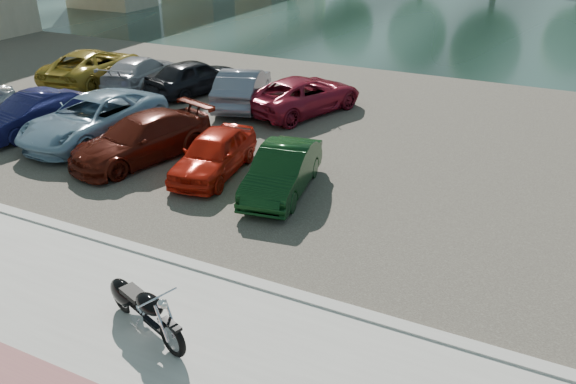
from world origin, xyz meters
name	(u,v)px	position (x,y,z in m)	size (l,w,h in m)	color
ground	(186,343)	(0.00, 0.00, 0.00)	(200.00, 200.00, 0.00)	#595447
promenade	(150,378)	(0.00, -1.00, 0.05)	(60.00, 6.00, 0.10)	#B5B2AB
kerb	(241,280)	(0.00, 2.00, 0.07)	(60.00, 0.30, 0.14)	#B5B2AB
parking_lot	(375,140)	(0.00, 11.00, 0.02)	(60.00, 18.00, 0.04)	#403A33
river	(493,13)	(0.00, 40.00, 0.00)	(120.00, 40.00, 0.00)	black
motorcycle	(139,305)	(-0.91, -0.05, 0.56)	(2.25, 1.06, 1.05)	black
car_1	(33,113)	(-10.84, 6.58, 0.71)	(1.41, 4.04, 1.33)	#161746
car_2	(94,118)	(-8.47, 6.96, 0.77)	(2.43, 5.26, 1.46)	#7C9DB5
car_3	(142,138)	(-5.94, 6.31, 0.72)	(1.89, 4.65, 1.35)	#4D140B
car_4	(214,153)	(-3.38, 6.33, 0.67)	(1.49, 3.71, 1.27)	red
car_5	(282,171)	(-1.08, 6.12, 0.66)	(1.32, 3.77, 1.24)	black
car_6	(94,66)	(-13.45, 12.32, 0.77)	(2.43, 5.28, 1.47)	olive
car_7	(141,72)	(-11.11, 12.64, 0.70)	(1.84, 4.52, 1.31)	#9A9BA3
car_8	(194,76)	(-8.45, 12.82, 0.76)	(1.71, 4.24, 1.44)	black
car_9	(243,87)	(-5.84, 12.30, 0.77)	(1.54, 4.41, 1.45)	slate
car_10	(304,95)	(-3.34, 12.60, 0.71)	(2.23, 4.83, 1.34)	maroon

